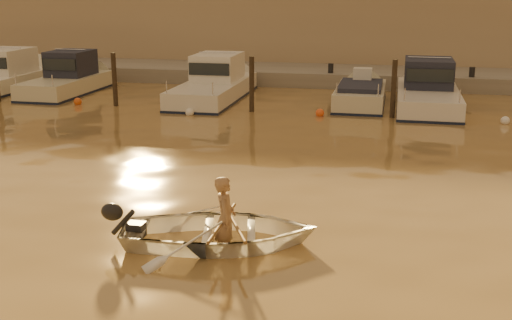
% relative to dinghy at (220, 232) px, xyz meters
% --- Properties ---
extents(ground_plane, '(160.00, 160.00, 0.00)m').
position_rel_dinghy_xyz_m(ground_plane, '(-1.96, -1.67, -0.24)').
color(ground_plane, olive).
rests_on(ground_plane, ground).
extents(dinghy, '(3.91, 3.16, 0.72)m').
position_rel_dinghy_xyz_m(dinghy, '(0.00, 0.00, 0.00)').
color(dinghy, white).
rests_on(dinghy, ground_plane).
extents(person, '(0.49, 0.63, 1.55)m').
position_rel_dinghy_xyz_m(person, '(0.10, 0.02, 0.24)').
color(person, '#976F4B').
rests_on(person, dinghy).
extents(outboard_motor, '(0.97, 0.59, 0.70)m').
position_rel_dinghy_xyz_m(outboard_motor, '(-1.46, -0.33, 0.04)').
color(outboard_motor, black).
rests_on(outboard_motor, dinghy).
extents(oar_port, '(0.93, 1.94, 0.13)m').
position_rel_dinghy_xyz_m(oar_port, '(0.24, 0.05, 0.18)').
color(oar_port, brown).
rests_on(oar_port, dinghy).
extents(oar_starboard, '(0.15, 2.10, 0.13)m').
position_rel_dinghy_xyz_m(oar_starboard, '(0.05, 0.01, 0.18)').
color(oar_starboard, brown).
rests_on(oar_starboard, dinghy).
extents(moored_boat_1, '(1.96, 5.93, 1.75)m').
position_rel_dinghy_xyz_m(moored_boat_1, '(-10.67, 14.33, 0.39)').
color(moored_boat_1, beige).
rests_on(moored_boat_1, ground_plane).
extents(moored_boat_2, '(2.13, 7.20, 1.75)m').
position_rel_dinghy_xyz_m(moored_boat_2, '(-4.22, 14.33, 0.39)').
color(moored_boat_2, silver).
rests_on(moored_boat_2, ground_plane).
extents(moored_boat_3, '(1.79, 5.27, 0.95)m').
position_rel_dinghy_xyz_m(moored_boat_3, '(1.61, 14.33, -0.01)').
color(moored_boat_3, beige).
rests_on(moored_boat_3, ground_plane).
extents(moored_boat_4, '(2.19, 6.78, 1.75)m').
position_rel_dinghy_xyz_m(moored_boat_4, '(4.09, 14.33, 0.39)').
color(moored_boat_4, silver).
rests_on(moored_boat_4, ground_plane).
extents(piling_1, '(0.18, 0.18, 2.20)m').
position_rel_dinghy_xyz_m(piling_1, '(-7.46, 12.13, 0.66)').
color(piling_1, '#2D2319').
rests_on(piling_1, ground_plane).
extents(piling_2, '(0.18, 0.18, 2.20)m').
position_rel_dinghy_xyz_m(piling_2, '(-2.16, 12.13, 0.66)').
color(piling_2, '#2D2319').
rests_on(piling_2, ground_plane).
extents(piling_3, '(0.18, 0.18, 2.20)m').
position_rel_dinghy_xyz_m(piling_3, '(2.84, 12.13, 0.66)').
color(piling_3, '#2D2319').
rests_on(piling_3, ground_plane).
extents(fender_b, '(0.30, 0.30, 0.30)m').
position_rel_dinghy_xyz_m(fender_b, '(-9.03, 12.13, -0.14)').
color(fender_b, '#D85519').
rests_on(fender_b, ground_plane).
extents(fender_c, '(0.30, 0.30, 0.30)m').
position_rel_dinghy_xyz_m(fender_c, '(-4.15, 11.00, -0.14)').
color(fender_c, silver).
rests_on(fender_c, ground_plane).
extents(fender_d, '(0.30, 0.30, 0.30)m').
position_rel_dinghy_xyz_m(fender_d, '(0.35, 11.89, -0.14)').
color(fender_d, '#EC541B').
rests_on(fender_d, ground_plane).
extents(fender_e, '(0.30, 0.30, 0.30)m').
position_rel_dinghy_xyz_m(fender_e, '(6.52, 11.87, -0.14)').
color(fender_e, white).
rests_on(fender_e, ground_plane).
extents(quay, '(52.00, 4.00, 1.00)m').
position_rel_dinghy_xyz_m(quay, '(-1.96, 19.83, -0.09)').
color(quay, gray).
rests_on(quay, ground_plane).
extents(waterfront_building, '(46.00, 7.00, 4.80)m').
position_rel_dinghy_xyz_m(waterfront_building, '(-1.96, 25.33, 2.16)').
color(waterfront_building, '#9E8466').
rests_on(waterfront_building, quay).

